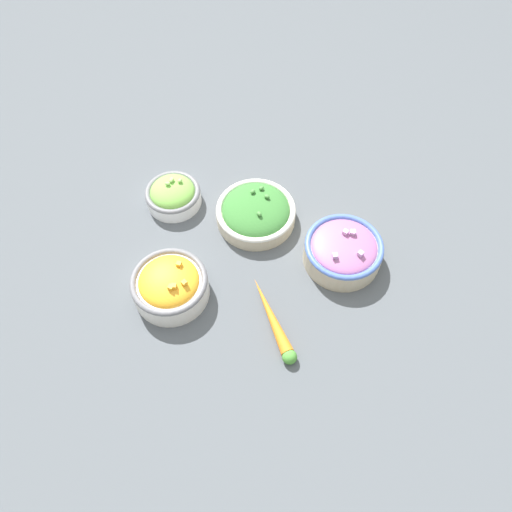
# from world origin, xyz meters

# --- Properties ---
(ground_plane) EXTENTS (3.00, 3.00, 0.00)m
(ground_plane) POSITION_xyz_m (0.00, 0.00, 0.00)
(ground_plane) COLOR #4C5156
(bowl_lettuce) EXTENTS (0.12, 0.12, 0.06)m
(bowl_lettuce) POSITION_xyz_m (0.19, -0.15, 0.03)
(bowl_lettuce) COLOR white
(bowl_lettuce) RESTS_ON ground_plane
(bowl_red_onion) EXTENTS (0.16, 0.16, 0.07)m
(bowl_red_onion) POSITION_xyz_m (-0.17, -0.02, 0.03)
(bowl_red_onion) COLOR beige
(bowl_red_onion) RESTS_ON ground_plane
(bowl_squash) EXTENTS (0.15, 0.15, 0.07)m
(bowl_squash) POSITION_xyz_m (0.16, 0.08, 0.03)
(bowl_squash) COLOR silver
(bowl_squash) RESTS_ON ground_plane
(bowl_broccoli) EXTENTS (0.17, 0.17, 0.06)m
(bowl_broccoli) POSITION_xyz_m (0.01, -0.11, 0.03)
(bowl_broccoli) COLOR beige
(bowl_broccoli) RESTS_ON ground_plane
(loose_carrot) EXTENTS (0.10, 0.18, 0.03)m
(loose_carrot) POSITION_xyz_m (-0.04, 0.13, 0.01)
(loose_carrot) COLOR orange
(loose_carrot) RESTS_ON ground_plane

